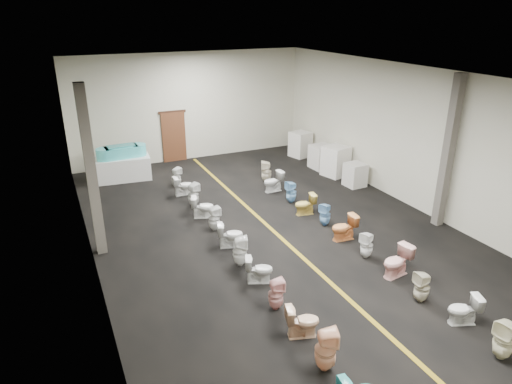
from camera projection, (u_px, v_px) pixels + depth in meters
floor at (276, 233)px, 13.32m from camera, size 16.00×16.00×0.00m
ceiling at (279, 76)px, 11.64m from camera, size 16.00×16.00×0.00m
wall_back at (190, 107)px, 19.22m from camera, size 10.00×0.00×10.00m
wall_left at (85, 188)px, 10.54m from camera, size 0.00×16.00×16.00m
wall_right at (417, 139)px, 14.43m from camera, size 0.00×16.00×16.00m
aisle_stripe at (276, 233)px, 13.32m from camera, size 0.12×15.60×0.01m
back_door at (174, 137)px, 19.31m from camera, size 1.00×0.10×2.10m
door_frame at (172, 112)px, 18.91m from camera, size 1.15×0.08×0.10m
column_left at (91, 173)px, 11.48m from camera, size 0.25×0.25×4.50m
column_right at (448, 153)px, 13.07m from camera, size 0.25×0.25×4.50m
display_table at (123, 168)px, 17.39m from camera, size 2.07×1.18×0.88m
bathtub at (122, 152)px, 17.16m from camera, size 1.86×0.74×0.55m
appliance_crate_a at (355, 175)px, 16.74m from camera, size 0.71×0.71×0.86m
appliance_crate_b at (336, 161)px, 17.75m from camera, size 1.04×1.04×1.17m
appliance_crate_c at (322, 157)px, 18.63m from camera, size 0.88×0.88×0.95m
appliance_crate_d at (300, 144)px, 20.08m from camera, size 0.94×0.94×1.10m
toilet_left_1 at (326, 350)px, 8.14m from camera, size 0.51×0.50×0.86m
toilet_left_2 at (302, 321)px, 9.02m from camera, size 0.76×0.56×0.69m
toilet_left_3 at (276, 294)px, 9.83m from camera, size 0.39×0.38×0.74m
toilet_left_4 at (259, 269)px, 10.83m from camera, size 0.75×0.59×0.67m
toilet_left_5 at (240, 251)px, 11.52m from camera, size 0.47×0.46×0.80m
toilet_left_6 at (230, 235)px, 12.45m from camera, size 0.77×0.57×0.71m
toilet_left_7 at (214, 219)px, 13.38m from camera, size 0.37×0.37×0.74m
toilet_left_8 at (203, 207)px, 14.22m from camera, size 0.78×0.60×0.70m
toilet_left_9 at (193, 195)px, 15.03m from camera, size 0.48×0.47×0.79m
toilet_left_10 at (183, 186)px, 15.96m from camera, size 0.67×0.39×0.68m
toilet_left_11 at (177, 177)px, 16.75m from camera, size 0.43×0.42×0.71m
toilet_right_0 at (504, 339)px, 8.41m from camera, size 0.46×0.45×0.85m
toilet_right_1 at (464, 310)px, 9.38m from camera, size 0.74×0.58×0.66m
toilet_right_2 at (422, 287)px, 10.08m from camera, size 0.37×0.36×0.74m
toilet_right_3 at (397, 262)px, 11.06m from camera, size 0.82×0.55×0.78m
toilet_right_4 at (367, 245)px, 11.89m from camera, size 0.43×0.43×0.73m
toilet_right_5 at (344, 228)px, 12.82m from camera, size 0.76×0.47×0.74m
toilet_right_6 at (325, 214)px, 13.68m from camera, size 0.43×0.43×0.72m
toilet_right_7 at (305, 204)px, 14.43m from camera, size 0.71×0.47×0.68m
toilet_right_8 at (291, 192)px, 15.30m from camera, size 0.37×0.36×0.76m
toilet_right_9 at (273, 182)px, 16.26m from camera, size 0.74×0.45×0.74m
toilet_right_10 at (266, 172)px, 17.12m from camera, size 0.49×0.49×0.82m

